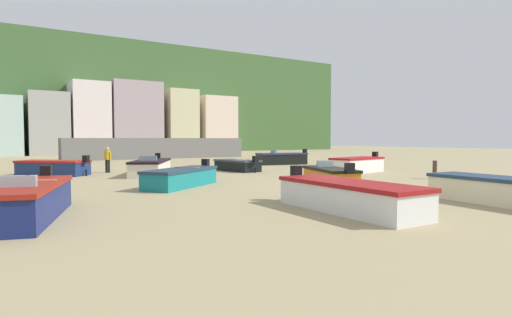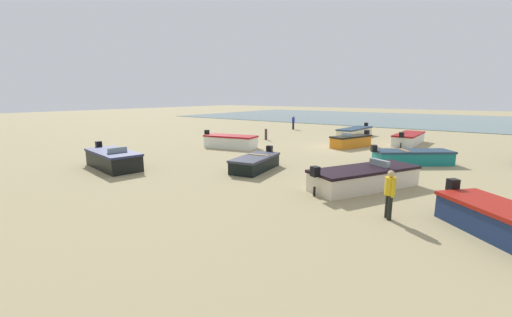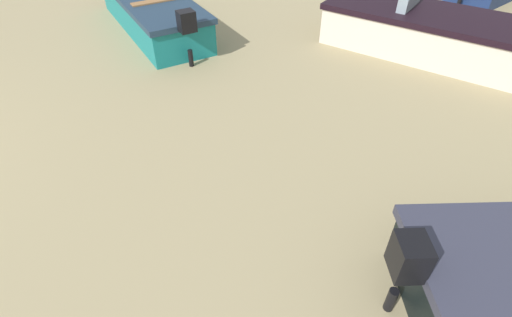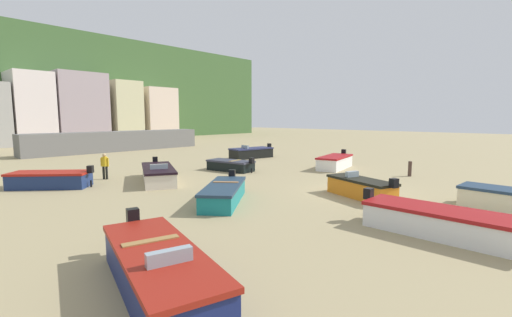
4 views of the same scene
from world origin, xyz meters
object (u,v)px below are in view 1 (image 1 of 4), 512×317
object	(u,v)px
boat_black_3	(238,165)
boat_cream_4	(151,167)
boat_navy_5	(53,168)
boat_navy_8	(26,201)
boat_teal_0	(181,177)
boat_white_2	(357,165)
beach_walker_foreground	(108,158)
boat_orange_6	(330,178)
boat_black_7	(282,159)
boat_cream_9	(512,192)
mooring_post_near_water	(435,170)
boat_white_1	(348,196)

from	to	relation	value
boat_black_3	boat_cream_4	bearing A→B (deg)	170.39
boat_navy_5	boat_navy_8	bearing A→B (deg)	-144.99
boat_teal_0	boat_navy_8	xyz separation A→B (m)	(-6.30, -4.90, 0.07)
boat_white_2	beach_walker_foreground	world-z (taller)	beach_walker_foreground
boat_orange_6	boat_cream_4	bearing A→B (deg)	131.89
boat_black_3	boat_navy_5	distance (m)	11.16
boat_black_7	boat_cream_9	xyz separation A→B (m)	(-6.11, -21.34, -0.04)
boat_black_7	boat_cream_4	bearing A→B (deg)	118.92
boat_teal_0	boat_black_3	size ratio (longest dim) A/B	1.15
boat_teal_0	boat_black_3	xyz separation A→B (m)	(6.54, 6.58, -0.04)
boat_cream_4	mooring_post_near_water	world-z (taller)	boat_cream_4
mooring_post_near_water	beach_walker_foreground	bearing A→B (deg)	136.06
boat_navy_5	beach_walker_foreground	world-z (taller)	beach_walker_foreground
boat_teal_0	boat_black_7	size ratio (longest dim) A/B	0.97
boat_black_3	boat_black_7	bearing A→B (deg)	23.55
boat_white_2	boat_navy_8	world-z (taller)	boat_navy_8
boat_orange_6	boat_black_7	bearing A→B (deg)	81.03
boat_black_3	boat_cream_4	world-z (taller)	boat_cream_4
boat_white_2	boat_cream_9	world-z (taller)	boat_white_2
boat_cream_4	boat_teal_0	bearing A→B (deg)	111.50
boat_white_1	boat_navy_5	bearing A→B (deg)	-70.39
boat_teal_0	beach_walker_foreground	distance (m)	9.83
mooring_post_near_water	boat_navy_5	bearing A→B (deg)	142.55
boat_teal_0	boat_cream_4	xyz separation A→B (m)	(0.69, 6.62, 0.04)
boat_cream_4	boat_navy_5	xyz separation A→B (m)	(-4.94, 2.77, -0.01)
boat_cream_9	boat_white_1	bearing A→B (deg)	162.91
boat_orange_6	boat_navy_5	bearing A→B (deg)	144.19
boat_white_2	boat_orange_6	distance (m)	9.34
mooring_post_near_water	boat_orange_6	bearing A→B (deg)	-177.31
boat_white_2	boat_navy_8	bearing A→B (deg)	97.61
boat_cream_9	beach_walker_foreground	world-z (taller)	beach_walker_foreground
boat_black_3	boat_white_1	bearing A→B (deg)	-116.45
boat_cream_9	boat_black_7	bearing A→B (deg)	77.86
boat_cream_4	boat_black_3	bearing A→B (deg)	-153.01
boat_teal_0	boat_white_1	world-z (taller)	boat_white_1
boat_cream_4	boat_navy_5	size ratio (longest dim) A/B	1.30
boat_white_2	boat_teal_0	bearing A→B (deg)	85.85
boat_white_1	boat_cream_4	bearing A→B (deg)	-84.80
boat_navy_5	beach_walker_foreground	size ratio (longest dim) A/B	2.49
boat_teal_0	boat_orange_6	xyz separation A→B (m)	(5.13, -4.08, 0.05)
boat_black_3	beach_walker_foreground	bearing A→B (deg)	148.30
boat_teal_0	boat_orange_6	bearing A→B (deg)	-166.07
boat_white_1	boat_orange_6	bearing A→B (deg)	-125.64
boat_black_7	beach_walker_foreground	distance (m)	14.33
boat_navy_8	mooring_post_near_water	xyz separation A→B (m)	(19.17, 1.18, -0.00)
boat_cream_4	beach_walker_foreground	world-z (taller)	beach_walker_foreground
beach_walker_foreground	boat_cream_9	bearing A→B (deg)	165.92
boat_black_3	mooring_post_near_water	distance (m)	12.08
boat_white_2	boat_navy_5	xyz separation A→B (m)	(-16.80, 7.80, -0.04)
boat_black_7	boat_navy_8	xyz separation A→B (m)	(-19.47, -15.73, 0.00)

